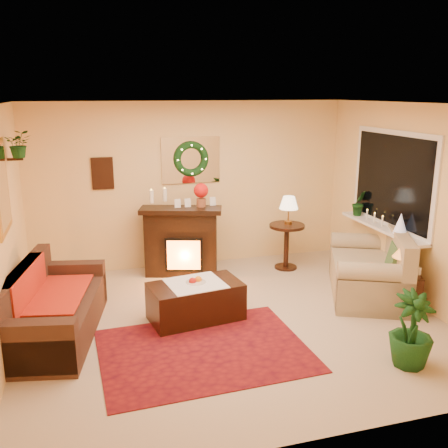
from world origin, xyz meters
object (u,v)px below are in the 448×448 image
object	(u,v)px
end_table_square	(401,292)
side_table_round	(286,249)
coffee_table	(196,303)
fireplace	(181,240)
loveseat	(368,265)
sofa	(55,301)

from	to	relation	value
end_table_square	side_table_round	bearing A→B (deg)	111.31
coffee_table	end_table_square	bearing A→B (deg)	-20.00
fireplace	loveseat	bearing A→B (deg)	-15.25
sofa	coffee_table	distance (m)	1.65
sofa	fireplace	xyz separation A→B (m)	(1.77, 1.56, 0.12)
end_table_square	coffee_table	size ratio (longest dim) A/B	0.47
loveseat	end_table_square	bearing A→B (deg)	-58.11
side_table_round	end_table_square	distance (m)	2.08
side_table_round	coffee_table	size ratio (longest dim) A/B	0.65
coffee_table	fireplace	bearing A→B (deg)	76.54
loveseat	coffee_table	bearing A→B (deg)	-152.65
sofa	end_table_square	xyz separation A→B (m)	(4.18, -0.55, -0.16)
fireplace	side_table_round	distance (m)	1.68
loveseat	sofa	bearing A→B (deg)	-154.17
sofa	side_table_round	distance (m)	3.69
end_table_square	coffee_table	distance (m)	2.60
sofa	fireplace	size ratio (longest dim) A/B	1.78
fireplace	end_table_square	xyz separation A→B (m)	(2.41, -2.11, -0.28)
sofa	side_table_round	size ratio (longest dim) A/B	2.66
coffee_table	loveseat	bearing A→B (deg)	-5.49
sofa	end_table_square	bearing A→B (deg)	4.08
sofa	side_table_round	xyz separation A→B (m)	(3.42, 1.38, -0.10)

